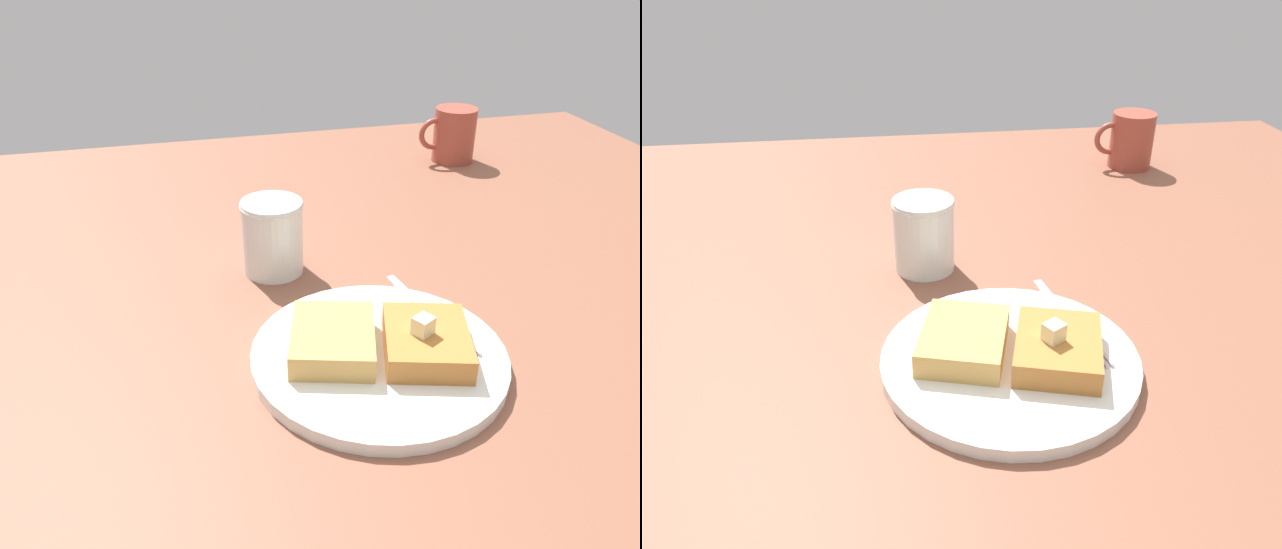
# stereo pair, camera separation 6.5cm
# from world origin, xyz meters

# --- Properties ---
(table_surface) EXTENTS (1.26, 1.26, 0.03)m
(table_surface) POSITION_xyz_m (0.00, 0.00, 0.01)
(table_surface) COLOR brown
(table_surface) RESTS_ON ground
(plate) EXTENTS (0.24, 0.24, 0.01)m
(plate) POSITION_xyz_m (0.05, 0.10, 0.03)
(plate) COLOR white
(plate) RESTS_ON table_surface
(toast_slice_left) EXTENTS (0.10, 0.11, 0.02)m
(toast_slice_left) POSITION_xyz_m (0.01, 0.11, 0.05)
(toast_slice_left) COLOR #B37032
(toast_slice_left) RESTS_ON plate
(toast_slice_middle) EXTENTS (0.10, 0.11, 0.02)m
(toast_slice_middle) POSITION_xyz_m (0.10, 0.09, 0.05)
(toast_slice_middle) COLOR tan
(toast_slice_middle) RESTS_ON plate
(butter_pat_primary) EXTENTS (0.02, 0.02, 0.02)m
(butter_pat_primary) POSITION_xyz_m (0.02, 0.12, 0.07)
(butter_pat_primary) COLOR beige
(butter_pat_primary) RESTS_ON toast_slice_left
(fork) EXTENTS (0.04, 0.16, 0.00)m
(fork) POSITION_xyz_m (-0.02, 0.06, 0.04)
(fork) COLOR silver
(fork) RESTS_ON plate
(syrup_jar) EXTENTS (0.07, 0.07, 0.09)m
(syrup_jar) POSITION_xyz_m (0.12, -0.10, 0.07)
(syrup_jar) COLOR #381B0C
(syrup_jar) RESTS_ON table_surface
(coffee_mug) EXTENTS (0.10, 0.07, 0.09)m
(coffee_mug) POSITION_xyz_m (-0.25, -0.40, 0.07)
(coffee_mug) COLOR #9C4334
(coffee_mug) RESTS_ON table_surface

